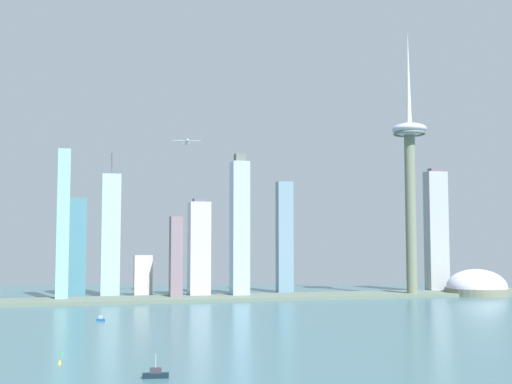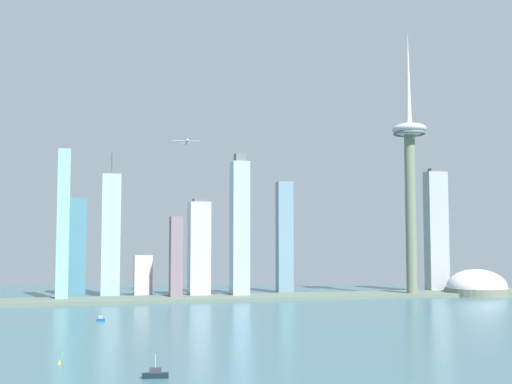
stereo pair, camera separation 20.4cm
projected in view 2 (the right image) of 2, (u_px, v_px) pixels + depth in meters
waterfront_pier at (218, 298)px, 742.79m from camera, size 960.89×70.10×3.81m
observation_tower at (410, 166)px, 800.12m from camera, size 42.08×42.08×324.10m
stadium_dome at (477, 288)px, 805.55m from camera, size 76.39×76.39×45.53m
skyscraper_0 at (143, 276)px, 792.15m from camera, size 21.53×15.05×49.03m
skyscraper_1 at (63, 225)px, 721.23m from camera, size 13.45×16.22×167.18m
skyscraper_2 at (176, 258)px, 745.33m from camera, size 13.48×18.51×93.89m
skyscraper_3 at (199, 249)px, 770.28m from camera, size 24.03×24.81×115.84m
skyscraper_4 at (111, 235)px, 787.12m from camera, size 22.15×17.91×172.34m
skyscraper_5 at (240, 228)px, 772.66m from camera, size 19.84×22.24×169.16m
skyscraper_7 at (239, 263)px, 826.29m from camera, size 15.94×17.33×80.95m
skyscraper_8 at (78, 247)px, 786.62m from camera, size 20.03×25.81×117.44m
skyscraper_10 at (285, 237)px, 847.38m from camera, size 19.91×14.67×142.80m
skyscraper_11 at (436, 231)px, 851.59m from camera, size 26.88×17.00×160.54m
boat_0 at (101, 319)px, 539.84m from camera, size 6.96×4.06×4.52m
boat_2 at (155, 374)px, 313.03m from camera, size 12.89×5.36×11.12m
channel_buoy_0 at (60, 362)px, 349.29m from camera, size 1.94×1.94×2.17m
channel_buoy_2 at (62, 353)px, 378.44m from camera, size 1.72×1.72×1.54m
airplane at (187, 142)px, 788.23m from camera, size 33.59×33.01×7.91m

